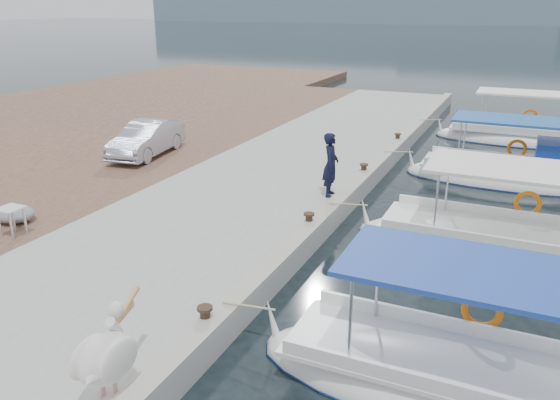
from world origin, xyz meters
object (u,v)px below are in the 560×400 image
object	(u,v)px
pelican	(107,355)
parked_car	(146,139)
fishing_caique_e	(519,140)
fisherman	(331,165)
fishing_caique_b	(449,386)
fishing_caique_c	(508,250)
fishing_caique_d	(507,177)

from	to	relation	value
pelican	parked_car	bearing A→B (deg)	124.97
fishing_caique_e	fisherman	distance (m)	12.72
fishing_caique_b	parked_car	distance (m)	14.83
fishing_caique_e	fisherman	world-z (taller)	fisherman
pelican	fishing_caique_c	bearing A→B (deg)	59.67
fisherman	pelican	bearing A→B (deg)	168.79
fishing_caique_b	fishing_caique_c	distance (m)	5.87
fishing_caique_d	fishing_caique_b	bearing A→B (deg)	-91.10
fishing_caique_d	parked_car	xyz separation A→B (m)	(-12.40, -3.58, 0.93)
pelican	parked_car	world-z (taller)	pelican
fishing_caique_c	fishing_caique_e	xyz separation A→B (m)	(-0.14, 12.70, 0.00)
fishing_caique_c	pelican	bearing A→B (deg)	-120.33
fishing_caique_c	fishing_caique_d	distance (m)	6.16
fishing_caique_c	pelican	distance (m)	9.94
fishing_caique_c	parked_car	xyz separation A→B (m)	(-12.76, 2.57, 1.00)
fishing_caique_d	pelican	size ratio (longest dim) A/B	4.04
fishing_caique_c	fishing_caique_d	size ratio (longest dim) A/B	1.14
fishing_caique_e	fishing_caique_d	bearing A→B (deg)	-91.89
fishing_caique_c	fishing_caique_e	distance (m)	12.70
fisherman	fishing_caique_e	bearing A→B (deg)	-34.01
fishing_caique_b	parked_car	size ratio (longest dim) A/B	1.69
fishing_caique_b	fishing_caique_d	world-z (taller)	same
fishing_caique_c	fishing_caique_d	xyz separation A→B (m)	(-0.36, 6.15, 0.07)
fishing_caique_d	fisherman	world-z (taller)	fisherman
fishing_caique_c	parked_car	world-z (taller)	fishing_caique_c
parked_car	fishing_caique_c	bearing A→B (deg)	-19.10
fishing_caique_c	parked_car	distance (m)	13.05
fishing_caique_c	fishing_caique_e	world-z (taller)	same
fishing_caique_c	fisherman	distance (m)	5.29
fishing_caique_e	fishing_caique_b	bearing A→B (deg)	-91.38
fishing_caique_c	fishing_caique_e	size ratio (longest dim) A/B	1.04
fishing_caique_d	fishing_caique_e	world-z (taller)	same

